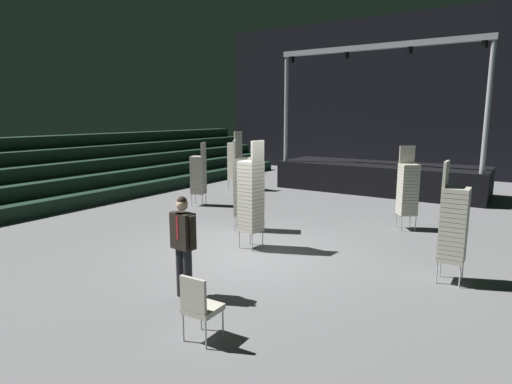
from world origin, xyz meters
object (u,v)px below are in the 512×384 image
Objects in this scene: chair_stack_front_right at (242,186)px; chair_stack_rear_left at (235,161)px; stage_riser at (380,175)px; loose_chair_near_man at (199,304)px; chair_stack_mid_centre at (453,223)px; man_with_tie at (183,241)px; chair_stack_front_left at (251,195)px; chair_stack_mid_right at (408,188)px; chair_stack_mid_left at (198,174)px.

chair_stack_rear_left is at bearing -170.00° from chair_stack_front_right.
stage_riser is 8.36× the size of loose_chair_near_man.
chair_stack_rear_left is at bearing 121.69° from loose_chair_near_man.
chair_stack_rear_left is (-9.10, 6.03, 0.08)m from chair_stack_mid_centre.
chair_stack_rear_left reaches higher than chair_stack_mid_centre.
stage_riser is 11.88m from man_with_tie.
chair_stack_front_left is at bearing 112.30° from loose_chair_near_man.
chair_stack_mid_right reaches higher than loose_chair_near_man.
chair_stack_front_right is 3.54m from chair_stack_mid_left.
chair_stack_rear_left reaches higher than loose_chair_near_man.
stage_riser is at bearing 94.91° from loose_chair_near_man.
chair_stack_front_left is 2.62× the size of loose_chair_near_man.
chair_stack_mid_centre reaches higher than loose_chair_near_man.
man_with_tie is 1.56m from loose_chair_near_man.
man_with_tie is at bearing -162.40° from chair_stack_front_left.
loose_chair_near_man is at bearing -32.25° from chair_stack_mid_centre.
chair_stack_mid_left is 0.89× the size of chair_stack_rear_left.
man_with_tie is 0.72× the size of chair_stack_rear_left.
chair_stack_front_left is 7.98m from chair_stack_rear_left.
chair_stack_mid_centre is 2.35× the size of loose_chair_near_man.
chair_stack_rear_left is (-4.93, 6.28, -0.04)m from chair_stack_front_left.
loose_chair_near_man is at bearing 1.49° from chair_stack_front_right.
chair_stack_mid_left is at bearing -155.26° from chair_stack_rear_left.
loose_chair_near_man is at bearing -149.23° from chair_stack_front_left.
chair_stack_mid_centre is 0.93× the size of chair_stack_rear_left.
chair_stack_front_right is 1.12× the size of chair_stack_mid_left.
man_with_tie is 6.81m from chair_stack_mid_right.
chair_stack_front_right is at bearing -131.99° from chair_stack_rear_left.
chair_stack_mid_centre is (1.60, -3.39, 0.00)m from chair_stack_mid_right.
chair_stack_mid_centre is (3.94, -8.77, 0.46)m from stage_riser.
chair_stack_rear_left is 12.09m from loose_chair_near_man.
chair_stack_front_left reaches higher than chair_stack_front_right.
chair_stack_front_left reaches higher than chair_stack_mid_left.
chair_stack_mid_centre is at bearing -129.23° from chair_stack_mid_left.
chair_stack_mid_centre is at bearing -79.67° from chair_stack_front_left.
man_with_tie is at bearing -88.55° from stage_riser.
stage_riser is 3.56× the size of chair_stack_mid_right.
loose_chair_near_man is (1.15, -0.96, -0.44)m from man_with_tie.
chair_stack_front_right is (-1.07, 1.21, -0.04)m from chair_stack_front_left.
stage_riser is at bearing 5.41° from chair_stack_front_left.
man_with_tie is 1.82× the size of loose_chair_near_man.
chair_stack_front_left is 4.18m from chair_stack_mid_centre.
chair_stack_rear_left is (-0.81, 3.25, 0.13)m from chair_stack_mid_left.
chair_stack_front_left is at bearing -87.43° from chair_stack_mid_centre.
stage_riser is 5.87m from chair_stack_rear_left.
chair_stack_rear_left reaches higher than man_with_tie.
chair_stack_mid_centre is (3.64, 3.11, 0.13)m from man_with_tie.
chair_stack_front_right is at bearing -99.55° from stage_riser.
chair_stack_front_right reaches higher than man_with_tie.
man_with_tie is 4.39m from chair_stack_front_right.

